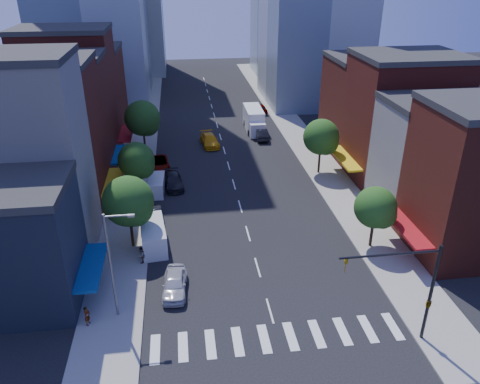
% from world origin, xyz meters
% --- Properties ---
extents(ground, '(220.00, 220.00, 0.00)m').
position_xyz_m(ground, '(0.00, 0.00, 0.00)').
color(ground, black).
rests_on(ground, ground).
extents(sidewalk_left, '(5.00, 120.00, 0.15)m').
position_xyz_m(sidewalk_left, '(-12.50, 40.00, 0.07)').
color(sidewalk_left, gray).
rests_on(sidewalk_left, ground).
extents(sidewalk_right, '(5.00, 120.00, 0.15)m').
position_xyz_m(sidewalk_right, '(12.50, 40.00, 0.07)').
color(sidewalk_right, gray).
rests_on(sidewalk_right, ground).
extents(crosswalk, '(19.00, 3.00, 0.01)m').
position_xyz_m(crosswalk, '(0.00, -3.00, 0.01)').
color(crosswalk, silver).
rests_on(crosswalk, ground).
extents(bldg_left_1, '(12.00, 8.00, 18.00)m').
position_xyz_m(bldg_left_1, '(-21.00, 12.00, 9.00)').
color(bldg_left_1, beige).
rests_on(bldg_left_1, ground).
extents(bldg_left_2, '(12.00, 9.00, 16.00)m').
position_xyz_m(bldg_left_2, '(-21.00, 20.50, 8.00)').
color(bldg_left_2, '#581914').
rests_on(bldg_left_2, ground).
extents(bldg_left_3, '(12.00, 8.00, 15.00)m').
position_xyz_m(bldg_left_3, '(-21.00, 29.00, 7.50)').
color(bldg_left_3, '#581F16').
rests_on(bldg_left_3, ground).
extents(bldg_left_4, '(12.00, 9.00, 17.00)m').
position_xyz_m(bldg_left_4, '(-21.00, 37.50, 8.50)').
color(bldg_left_4, '#581914').
rests_on(bldg_left_4, ground).
extents(bldg_left_5, '(12.00, 10.00, 13.00)m').
position_xyz_m(bldg_left_5, '(-21.00, 47.00, 6.50)').
color(bldg_left_5, '#581F16').
rests_on(bldg_left_5, ground).
extents(bldg_right_1, '(12.00, 8.00, 12.00)m').
position_xyz_m(bldg_right_1, '(21.00, 15.00, 6.00)').
color(bldg_right_1, beige).
rests_on(bldg_right_1, ground).
extents(bldg_right_2, '(12.00, 10.00, 15.00)m').
position_xyz_m(bldg_right_2, '(21.00, 24.00, 7.50)').
color(bldg_right_2, '#581914').
rests_on(bldg_right_2, ground).
extents(bldg_right_3, '(12.00, 10.00, 13.00)m').
position_xyz_m(bldg_right_3, '(21.00, 34.00, 6.50)').
color(bldg_right_3, '#581F16').
rests_on(bldg_right_3, ground).
extents(traffic_signal, '(7.24, 2.24, 8.00)m').
position_xyz_m(traffic_signal, '(9.94, -4.50, 4.16)').
color(traffic_signal, black).
rests_on(traffic_signal, sidewalk_right).
extents(streetlight, '(2.25, 0.25, 9.00)m').
position_xyz_m(streetlight, '(-11.81, 1.00, 5.28)').
color(streetlight, slate).
rests_on(streetlight, sidewalk_left).
extents(tree_left_near, '(4.80, 4.80, 7.30)m').
position_xyz_m(tree_left_near, '(-11.35, 10.92, 4.87)').
color(tree_left_near, black).
rests_on(tree_left_near, sidewalk_left).
extents(tree_left_mid, '(4.20, 4.20, 6.65)m').
position_xyz_m(tree_left_mid, '(-11.35, 21.92, 4.53)').
color(tree_left_mid, black).
rests_on(tree_left_mid, sidewalk_left).
extents(tree_left_far, '(5.00, 5.00, 7.75)m').
position_xyz_m(tree_left_far, '(-11.35, 35.92, 5.20)').
color(tree_left_far, black).
rests_on(tree_left_far, sidewalk_left).
extents(tree_right_near, '(4.00, 4.00, 6.20)m').
position_xyz_m(tree_right_near, '(11.65, 7.92, 4.19)').
color(tree_right_near, black).
rests_on(tree_right_near, sidewalk_right).
extents(tree_right_far, '(4.60, 4.60, 7.20)m').
position_xyz_m(tree_right_far, '(11.65, 25.92, 4.86)').
color(tree_right_far, black).
rests_on(tree_right_far, sidewalk_right).
extents(parked_car_front, '(2.29, 4.97, 1.65)m').
position_xyz_m(parked_car_front, '(-7.50, 3.51, 0.83)').
color(parked_car_front, '#BBBBC0').
rests_on(parked_car_front, ground).
extents(parked_car_second, '(1.82, 4.25, 1.36)m').
position_xyz_m(parked_car_second, '(-9.50, 15.75, 0.68)').
color(parked_car_second, black).
rests_on(parked_car_second, ground).
extents(parked_car_third, '(3.30, 5.91, 1.56)m').
position_xyz_m(parked_car_third, '(-9.36, 30.02, 0.78)').
color(parked_car_third, '#999999').
rests_on(parked_car_third, ground).
extents(parked_car_rear, '(2.73, 5.51, 1.54)m').
position_xyz_m(parked_car_rear, '(-7.50, 24.27, 0.77)').
color(parked_car_rear, black).
rests_on(parked_car_rear, ground).
extents(cargo_van_near, '(2.86, 5.86, 2.41)m').
position_xyz_m(cargo_van_near, '(-9.48, 10.76, 1.19)').
color(cargo_van_near, silver).
rests_on(cargo_van_near, ground).
extents(cargo_van_far, '(1.99, 4.56, 1.91)m').
position_xyz_m(cargo_van_far, '(-9.51, 22.84, 0.95)').
color(cargo_van_far, silver).
rests_on(cargo_van_far, ground).
extents(taxi, '(2.99, 5.93, 1.65)m').
position_xyz_m(taxi, '(-1.98, 38.30, 0.83)').
color(taxi, '#E4A00C').
rests_on(taxi, ground).
extents(traffic_car_oncoming, '(1.99, 5.06, 1.64)m').
position_xyz_m(traffic_car_oncoming, '(6.35, 40.17, 0.82)').
color(traffic_car_oncoming, black).
rests_on(traffic_car_oncoming, ground).
extents(traffic_car_far, '(2.57, 5.07, 1.66)m').
position_xyz_m(traffic_car_far, '(8.50, 54.54, 0.83)').
color(traffic_car_far, '#999999').
rests_on(traffic_car_far, ground).
extents(box_truck, '(2.83, 8.84, 3.55)m').
position_xyz_m(box_truck, '(5.86, 44.70, 1.68)').
color(box_truck, white).
rests_on(box_truck, ground).
extents(pedestrian_near, '(0.56, 0.69, 1.64)m').
position_xyz_m(pedestrian_near, '(-14.11, 0.16, 0.97)').
color(pedestrian_near, '#999999').
rests_on(pedestrian_near, sidewalk_left).
extents(pedestrian_far, '(0.90, 0.98, 1.63)m').
position_xyz_m(pedestrian_far, '(-10.50, 7.97, 0.96)').
color(pedestrian_far, '#999999').
rests_on(pedestrian_far, sidewalk_left).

